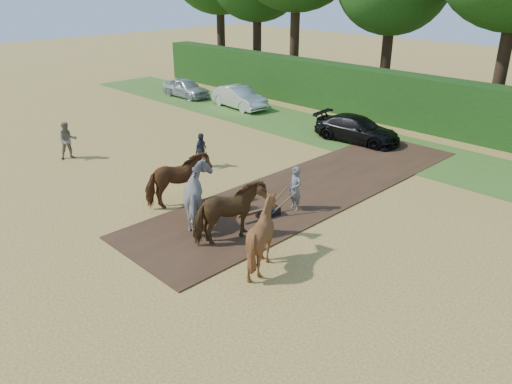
{
  "coord_description": "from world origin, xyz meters",
  "views": [
    {
      "loc": [
        13.62,
        -8.14,
        8.15
      ],
      "look_at": [
        2.45,
        2.8,
        1.4
      ],
      "focal_mm": 35.0,
      "sensor_mm": 36.0,
      "label": 1
    }
  ],
  "objects_px": {
    "spectator_far": "(201,150)",
    "spectator_near": "(68,140)",
    "plough_team": "(218,204)",
    "parked_cars": "(388,135)"
  },
  "relations": [
    {
      "from": "spectator_far",
      "to": "plough_team",
      "type": "bearing_deg",
      "value": -147.64
    },
    {
      "from": "spectator_far",
      "to": "spectator_near",
      "type": "bearing_deg",
      "value": 101.69
    },
    {
      "from": "spectator_near",
      "to": "parked_cars",
      "type": "height_order",
      "value": "spectator_near"
    },
    {
      "from": "spectator_far",
      "to": "plough_team",
      "type": "relative_size",
      "value": 0.23
    },
    {
      "from": "plough_team",
      "to": "spectator_near",
      "type": "bearing_deg",
      "value": -178.81
    },
    {
      "from": "spectator_near",
      "to": "spectator_far",
      "type": "distance_m",
      "value": 6.64
    },
    {
      "from": "spectator_far",
      "to": "plough_team",
      "type": "xyz_separation_m",
      "value": [
        5.47,
        -3.65,
        0.22
      ]
    },
    {
      "from": "spectator_near",
      "to": "plough_team",
      "type": "bearing_deg",
      "value": -74.38
    },
    {
      "from": "plough_team",
      "to": "parked_cars",
      "type": "relative_size",
      "value": 0.2
    },
    {
      "from": "spectator_far",
      "to": "plough_team",
      "type": "distance_m",
      "value": 6.58
    }
  ]
}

